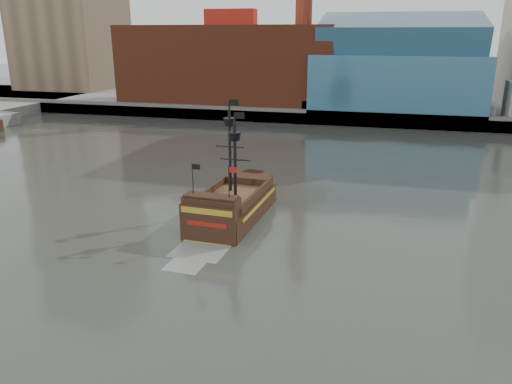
# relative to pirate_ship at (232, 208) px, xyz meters

# --- Properties ---
(ground) EXTENTS (400.00, 400.00, 0.00)m
(ground) POSITION_rel_pirate_ship_xyz_m (3.51, -13.49, -1.00)
(ground) COLOR #2B2E28
(ground) RESTS_ON ground
(promenade_far) EXTENTS (220.00, 60.00, 2.00)m
(promenade_far) POSITION_rel_pirate_ship_xyz_m (3.51, 78.51, 0.00)
(promenade_far) COLOR slate
(promenade_far) RESTS_ON ground
(seawall) EXTENTS (220.00, 1.00, 2.60)m
(seawall) POSITION_rel_pirate_ship_xyz_m (3.51, 49.01, 0.30)
(seawall) COLOR #4C4C49
(seawall) RESTS_ON ground
(pirate_ship) EXTENTS (5.25, 14.90, 11.01)m
(pirate_ship) POSITION_rel_pirate_ship_xyz_m (0.00, 0.00, 0.00)
(pirate_ship) COLOR black
(pirate_ship) RESTS_ON ground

